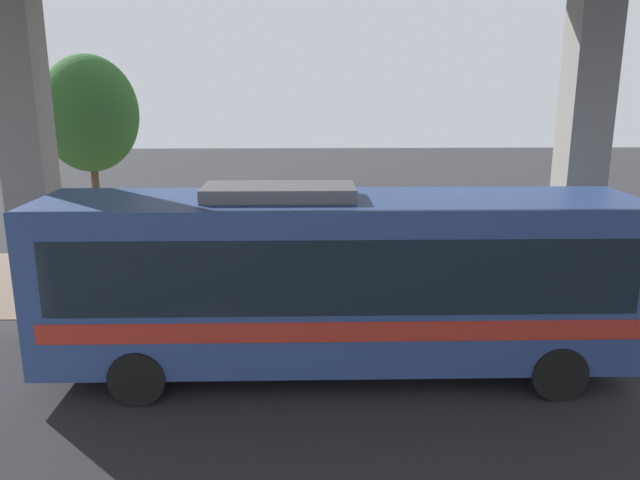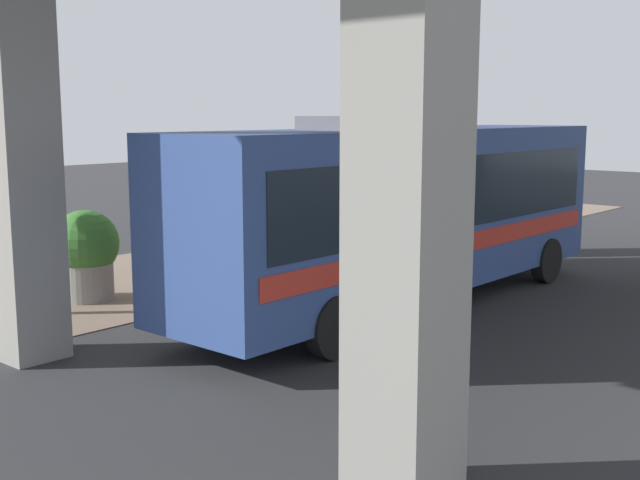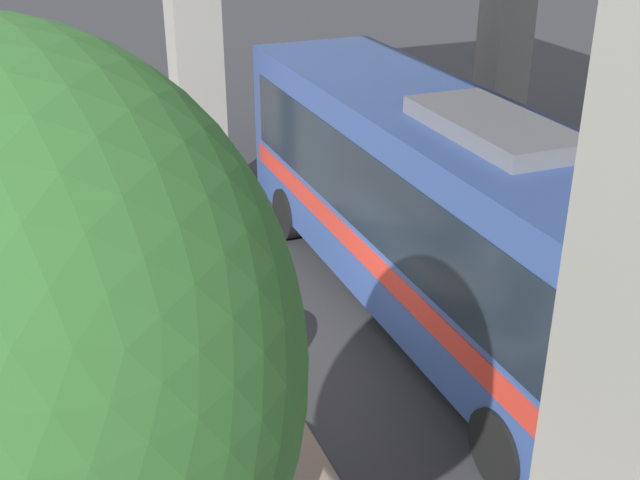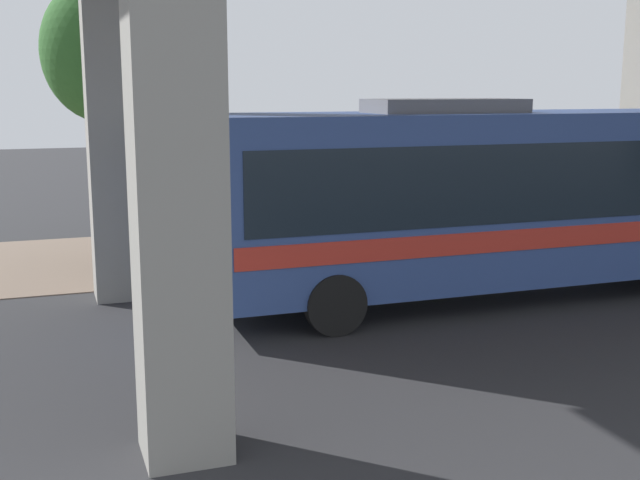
{
  "view_description": "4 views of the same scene",
  "coord_description": "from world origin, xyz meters",
  "px_view_note": "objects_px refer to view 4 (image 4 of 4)",
  "views": [
    {
      "loc": [
        14.11,
        -0.06,
        5.5
      ],
      "look_at": [
        -0.46,
        0.29,
        1.81
      ],
      "focal_mm": 35.0,
      "sensor_mm": 36.0,
      "label": 1
    },
    {
      "loc": [
        11.74,
        -12.16,
        3.75
      ],
      "look_at": [
        0.89,
        0.38,
        1.11
      ],
      "focal_mm": 45.0,
      "sensor_mm": 36.0,
      "label": 2
    },
    {
      "loc": [
        -2.99,
        -9.13,
        6.75
      ],
      "look_at": [
        0.79,
        0.31,
        1.91
      ],
      "focal_mm": 45.0,
      "sensor_mm": 36.0,
      "label": 3
    },
    {
      "loc": [
        15.59,
        -7.33,
        3.88
      ],
      "look_at": [
        0.45,
        -1.99,
        0.83
      ],
      "focal_mm": 45.0,
      "sensor_mm": 36.0,
      "label": 4
    }
  ],
  "objects_px": {
    "bus": "(496,192)",
    "planter_front": "(229,218)",
    "fire_hydrant": "(291,239)",
    "planter_back": "(465,212)",
    "planter_middle": "(371,224)",
    "street_tree_near": "(101,52)"
  },
  "relations": [
    {
      "from": "fire_hydrant",
      "to": "planter_back",
      "type": "xyz_separation_m",
      "value": [
        -0.06,
        4.48,
        0.38
      ]
    },
    {
      "from": "bus",
      "to": "planter_back",
      "type": "height_order",
      "value": "bus"
    },
    {
      "from": "planter_back",
      "to": "planter_front",
      "type": "bearing_deg",
      "value": -97.25
    },
    {
      "from": "bus",
      "to": "street_tree_near",
      "type": "bearing_deg",
      "value": -133.26
    },
    {
      "from": "planter_middle",
      "to": "planter_back",
      "type": "relative_size",
      "value": 0.91
    },
    {
      "from": "planter_front",
      "to": "fire_hydrant",
      "type": "bearing_deg",
      "value": 57.28
    },
    {
      "from": "bus",
      "to": "planter_back",
      "type": "distance_m",
      "value": 4.88
    },
    {
      "from": "fire_hydrant",
      "to": "street_tree_near",
      "type": "bearing_deg",
      "value": -114.52
    },
    {
      "from": "planter_front",
      "to": "street_tree_near",
      "type": "bearing_deg",
      "value": -110.23
    },
    {
      "from": "bus",
      "to": "planter_middle",
      "type": "xyz_separation_m",
      "value": [
        -3.8,
        -0.85,
        -1.14
      ]
    },
    {
      "from": "planter_middle",
      "to": "street_tree_near",
      "type": "relative_size",
      "value": 0.26
    },
    {
      "from": "bus",
      "to": "planter_front",
      "type": "bearing_deg",
      "value": -143.06
    },
    {
      "from": "bus",
      "to": "fire_hydrant",
      "type": "bearing_deg",
      "value": -148.83
    },
    {
      "from": "fire_hydrant",
      "to": "street_tree_near",
      "type": "xyz_separation_m",
      "value": [
        -1.74,
        -3.82,
        4.14
      ]
    },
    {
      "from": "bus",
      "to": "planter_back",
      "type": "relative_size",
      "value": 6.12
    },
    {
      "from": "planter_back",
      "to": "fire_hydrant",
      "type": "bearing_deg",
      "value": -89.21
    },
    {
      "from": "fire_hydrant",
      "to": "planter_front",
      "type": "distance_m",
      "value": 1.52
    },
    {
      "from": "planter_middle",
      "to": "street_tree_near",
      "type": "xyz_separation_m",
      "value": [
        -2.25,
        -5.58,
        3.81
      ]
    },
    {
      "from": "fire_hydrant",
      "to": "planter_middle",
      "type": "height_order",
      "value": "planter_middle"
    },
    {
      "from": "planter_middle",
      "to": "bus",
      "type": "bearing_deg",
      "value": 12.56
    },
    {
      "from": "fire_hydrant",
      "to": "bus",
      "type": "bearing_deg",
      "value": 31.17
    },
    {
      "from": "planter_back",
      "to": "planter_middle",
      "type": "bearing_deg",
      "value": -78.26
    }
  ]
}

